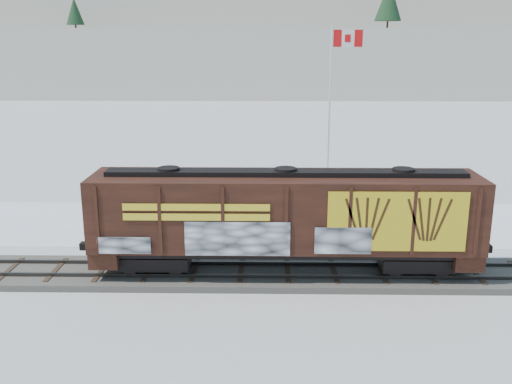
{
  "coord_description": "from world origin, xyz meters",
  "views": [
    {
      "loc": [
        -0.96,
        -22.78,
        9.81
      ],
      "look_at": [
        -1.4,
        3.0,
        3.0
      ],
      "focal_mm": 40.0,
      "sensor_mm": 36.0,
      "label": 1
    }
  ],
  "objects_px": {
    "hopper_railcar": "(285,215)",
    "car_dark": "(355,217)",
    "car_white": "(296,213)",
    "flagpole": "(330,140)",
    "car_silver": "(186,215)"
  },
  "relations": [
    {
      "from": "hopper_railcar",
      "to": "car_silver",
      "type": "distance_m",
      "value": 8.62
    },
    {
      "from": "hopper_railcar",
      "to": "car_white",
      "type": "distance_m",
      "value": 7.02
    },
    {
      "from": "hopper_railcar",
      "to": "flagpole",
      "type": "distance_m",
      "value": 12.93
    },
    {
      "from": "hopper_railcar",
      "to": "car_dark",
      "type": "xyz_separation_m",
      "value": [
        3.91,
        6.18,
        -1.99
      ]
    },
    {
      "from": "car_silver",
      "to": "car_white",
      "type": "distance_m",
      "value": 5.94
    },
    {
      "from": "hopper_railcar",
      "to": "car_silver",
      "type": "bearing_deg",
      "value": 127.71
    },
    {
      "from": "car_white",
      "to": "car_dark",
      "type": "xyz_separation_m",
      "value": [
        3.09,
        -0.52,
        -0.06
      ]
    },
    {
      "from": "car_white",
      "to": "car_dark",
      "type": "distance_m",
      "value": 3.14
    },
    {
      "from": "car_dark",
      "to": "car_silver",
      "type": "bearing_deg",
      "value": 71.49
    },
    {
      "from": "hopper_railcar",
      "to": "flagpole",
      "type": "xyz_separation_m",
      "value": [
        3.21,
        12.48,
        1.09
      ]
    },
    {
      "from": "hopper_railcar",
      "to": "car_white",
      "type": "bearing_deg",
      "value": 83.04
    },
    {
      "from": "car_silver",
      "to": "car_dark",
      "type": "height_order",
      "value": "car_dark"
    },
    {
      "from": "flagpole",
      "to": "car_silver",
      "type": "distance_m",
      "value": 10.66
    },
    {
      "from": "car_silver",
      "to": "car_white",
      "type": "bearing_deg",
      "value": -111.08
    },
    {
      "from": "car_silver",
      "to": "car_dark",
      "type": "relative_size",
      "value": 0.77
    }
  ]
}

